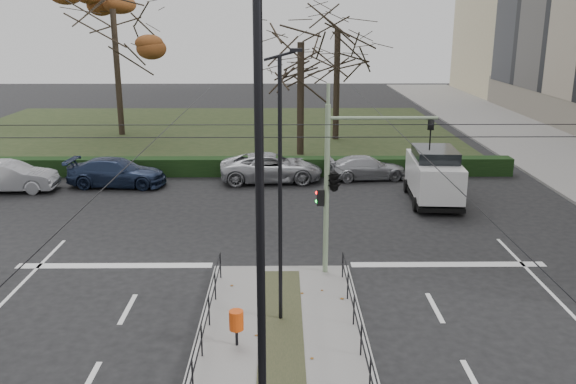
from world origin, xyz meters
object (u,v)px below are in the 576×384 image
traffic_light (337,177)px  bare_tree_center (338,37)px  litter_bin (236,321)px  parked_car_third (117,172)px  rust_tree (113,9)px  parked_car_fourth (271,167)px  white_van (434,174)px  parked_car_second (9,177)px  streetlamp_median_near (262,273)px  bare_tree_near (301,51)px  parked_car_fifth (367,168)px  streetlamp_median_far (281,189)px

traffic_light → bare_tree_center: bare_tree_center is taller
litter_bin → parked_car_third: size_ratio=0.19×
parked_car_third → rust_tree: bearing=17.0°
parked_car_fourth → white_van: size_ratio=1.08×
parked_car_third → parked_car_fourth: parked_car_fourth is taller
traffic_light → rust_tree: 30.47m
traffic_light → parked_car_second: (-15.77, 10.80, -2.72)m
streetlamp_median_near → parked_car_second: size_ratio=1.94×
traffic_light → litter_bin: size_ratio=5.82×
litter_bin → white_van: 16.13m
litter_bin → bare_tree_near: bare_tree_near is taller
white_van → bare_tree_near: bearing=120.3°
bare_tree_near → parked_car_fifth: bare_tree_near is taller
traffic_light → parked_car_fifth: (2.86, 13.19, -2.86)m
parked_car_fourth → parked_car_fifth: bearing=-89.2°
litter_bin → parked_car_fifth: parked_car_fifth is taller
traffic_light → litter_bin: bearing=-121.7°
streetlamp_median_far → bare_tree_near: size_ratio=0.82×
traffic_light → bare_tree_center: size_ratio=0.56×
litter_bin → parked_car_third: bearing=114.2°
traffic_light → bare_tree_center: 24.89m
parked_car_second → parked_car_third: bearing=-82.3°
parked_car_fourth → parked_car_fifth: (5.27, 0.44, -0.13)m
streetlamp_median_far → white_van: 14.49m
white_van → parked_car_fifth: bearing=120.7°
traffic_light → rust_tree: bearing=117.9°
streetlamp_median_near → parked_car_fourth: bearing=90.7°
litter_bin → parked_car_fifth: (5.89, 18.09, -0.21)m
parked_car_second → parked_car_fourth: (13.37, 1.94, -0.01)m
litter_bin → parked_car_second: size_ratio=0.21×
streetlamp_median_far → white_van: size_ratio=1.49×
parked_car_third → white_van: bearing=-97.0°
litter_bin → white_van: size_ratio=0.19×
litter_bin → white_van: white_van is taller
traffic_light → parked_car_second: size_ratio=1.22×
litter_bin → streetlamp_median_near: size_ratio=0.11×
parked_car_third → white_van: white_van is taller
streetlamp_median_far → parked_car_fifth: size_ratio=1.74×
streetlamp_median_near → litter_bin: bearing=98.8°
parked_car_third → bare_tree_center: (12.63, 12.69, 6.58)m
litter_bin → streetlamp_median_near: streetlamp_median_near is taller
litter_bin → bare_tree_near: size_ratio=0.11×
parked_car_fifth → parked_car_third: bearing=88.8°
litter_bin → bare_tree_center: (5.12, 29.41, 6.48)m
bare_tree_center → parked_car_fifth: size_ratio=2.36×
traffic_light → parked_car_fourth: 13.25m
white_van → streetlamp_median_near: bearing=-111.1°
litter_bin → streetlamp_median_far: (1.18, 1.48, 3.19)m
parked_car_third → streetlamp_median_near: bearing=-156.0°
bare_tree_near → bare_tree_center: bearing=62.6°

